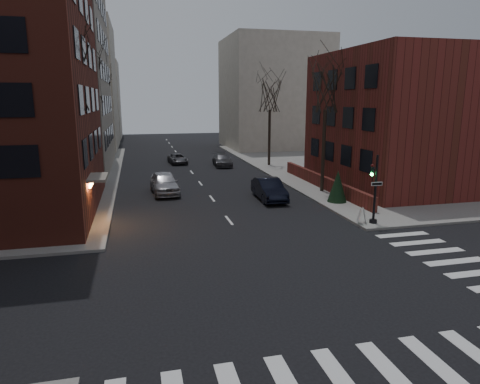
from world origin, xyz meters
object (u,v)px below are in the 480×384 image
tree_left_c (102,92)px  tree_right_a (326,88)px  car_lane_far (178,159)px  sandwich_board (362,216)px  streetlamp_far (111,124)px  evergreen_shrub (338,186)px  tree_left_b (90,78)px  parked_sedan (269,189)px  car_lane_gray (222,160)px  traffic_signal (374,194)px  car_lane_silver (164,183)px  tree_left_a (69,77)px  streetlamp_near (97,139)px  tree_right_b (270,96)px

tree_left_c → tree_right_a: 28.17m
car_lane_far → sandwich_board: size_ratio=4.45×
streetlamp_far → evergreen_shrub: size_ratio=2.79×
tree_left_b → parked_sedan: tree_left_b is taller
car_lane_gray → traffic_signal: bearing=-77.2°
streetlamp_far → car_lane_far: (7.40, -5.75, -3.68)m
tree_right_a → car_lane_silver: (-12.11, 2.58, -7.18)m
streetlamp_far → car_lane_silver: 22.23m
tree_right_a → sandwich_board: bearing=-99.6°
traffic_signal → car_lane_gray: size_ratio=0.88×
tree_left_b → sandwich_board: size_ratio=12.03×
car_lane_silver → tree_right_a: bearing=-15.5°
car_lane_silver → tree_left_a: bearing=-133.3°
streetlamp_near → car_lane_silver: streetlamp_near is taller
car_lane_far → evergreen_shrub: evergreen_shrub is taller
tree_right_a → car_lane_far: bearing=117.7°
car_lane_far → sandwich_board: (8.10, -27.15, 0.04)m
tree_right_b → evergreen_shrub: bearing=-91.6°
tree_left_a → streetlamp_near: size_ratio=1.63×
tree_left_b → tree_right_a: 19.35m
streetlamp_far → parked_sedan: 28.35m
tree_left_c → evergreen_shrub: size_ratio=4.33×
evergreen_shrub → streetlamp_far: bearing=120.8°
tree_right_a → car_lane_far: 21.93m
traffic_signal → car_lane_gray: traffic_signal is taller
streetlamp_far → car_lane_silver: (4.89, -21.42, -3.39)m
tree_left_c → car_lane_far: tree_left_c is taller
evergreen_shrub → tree_left_a: bearing=-178.8°
tree_left_a → streetlamp_near: bearing=85.7°
streetlamp_far → tree_right_a: bearing=-54.7°
parked_sedan → tree_right_a: bearing=17.1°
parked_sedan → car_lane_far: (-4.80, 19.61, -0.23)m
tree_left_b → tree_right_b: tree_left_b is taller
car_lane_gray → car_lane_far: car_lane_gray is taller
tree_left_b → parked_sedan: (12.80, -9.36, -8.13)m
tree_left_c → evergreen_shrub: tree_left_c is taller
tree_right_b → sandwich_board: 23.99m
streetlamp_far → evergreen_shrub: 32.33m
tree_left_a → streetlamp_far: size_ratio=1.63×
traffic_signal → tree_right_a: bearing=84.5°
tree_left_b → tree_right_a: tree_left_b is taller
tree_left_a → tree_left_c: (0.00, 26.00, -0.44)m
streetlamp_near → evergreen_shrub: 18.43m
tree_right_b → sandwich_board: tree_right_b is taller
traffic_signal → sandwich_board: traffic_signal is taller
sandwich_board → evergreen_shrub: bearing=99.8°
car_lane_gray → evergreen_shrub: bearing=-73.5°
tree_right_b → parked_sedan: 17.47m
car_lane_gray → streetlamp_far: bearing=147.1°
tree_right_a → sandwich_board: (-1.50, -8.90, -7.43)m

